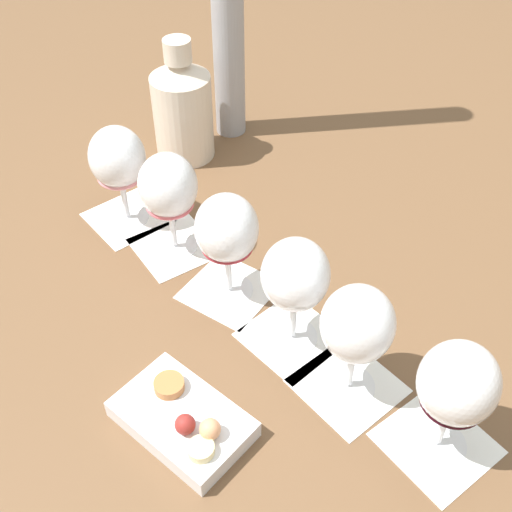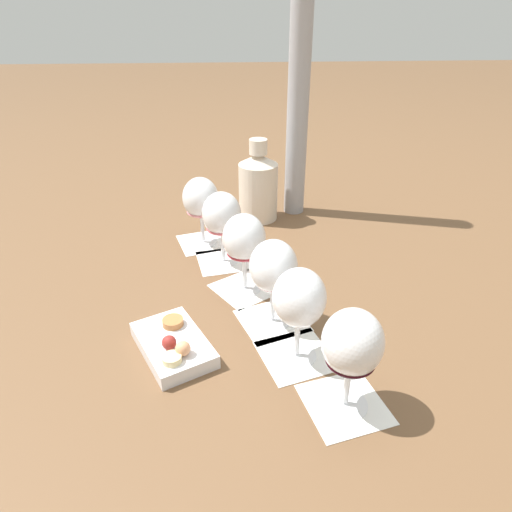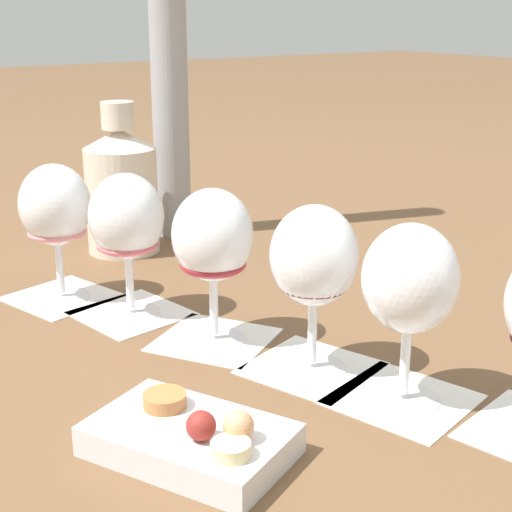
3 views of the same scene
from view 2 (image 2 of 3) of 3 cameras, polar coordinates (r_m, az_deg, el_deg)
The scene contains 16 objects.
ground_plane at distance 0.88m, azimuth -0.14°, elevation -5.90°, with size 8.00×8.00×0.00m, color brown.
tasting_card_0 at distance 1.10m, azimuth -6.60°, elevation 1.75°, with size 0.14×0.14×0.00m.
tasting_card_1 at distance 1.02m, azimuth -4.09°, elevation -0.58°, with size 0.13×0.13×0.00m.
tasting_card_2 at distance 0.92m, azimuth -1.41°, elevation -4.05°, with size 0.15×0.15×0.00m.
tasting_card_3 at distance 0.84m, azimuth 2.04°, elevation -8.06°, with size 0.14×0.14×0.00m.
tasting_card_4 at distance 0.77m, azimuth 5.03°, elevation -12.25°, with size 0.14×0.14×0.00m.
tasting_card_5 at distance 0.70m, azimuth 10.99°, elevation -17.70°, with size 0.14×0.13×0.00m.
wine_glass_0 at distance 1.06m, azimuth -6.92°, elevation 6.87°, with size 0.08×0.08×0.16m.
wine_glass_1 at distance 0.97m, azimuth -4.31°, elevation 4.89°, with size 0.08×0.08×0.16m.
wine_glass_2 at distance 0.87m, azimuth -1.50°, elevation 1.83°, with size 0.08×0.08×0.16m.
wine_glass_3 at distance 0.78m, azimuth 2.17°, elevation -1.82°, with size 0.08×0.08×0.16m.
wine_glass_4 at distance 0.70m, azimuth 5.40°, elevation -5.74°, with size 0.08×0.08×0.16m.
wine_glass_5 at distance 0.63m, azimuth 11.91°, elevation -11.03°, with size 0.08×0.08×0.16m.
ceramic_vase at distance 1.19m, azimuth 0.27°, elevation 8.82°, with size 0.10×0.10×0.21m.
snack_dish at distance 0.77m, azimuth -10.30°, elevation -10.81°, with size 0.18×0.16×0.05m.
umbrella_pole at distance 1.18m, azimuth 5.43°, elevation 21.54°, with size 0.05×0.05×0.70m.
Camera 2 is at (0.72, -0.05, 0.51)m, focal length 32.00 mm.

